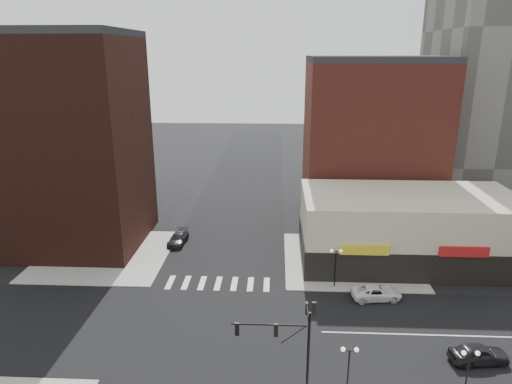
{
  "coord_description": "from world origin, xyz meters",
  "views": [
    {
      "loc": [
        5.93,
        -34.5,
        23.35
      ],
      "look_at": [
        4.01,
        5.45,
        11.0
      ],
      "focal_mm": 32.0,
      "sensor_mm": 36.0,
      "label": 1
    }
  ],
  "objects_px": {
    "street_lamp_ne": "(336,258)",
    "dark_sedan_east": "(479,354)",
    "white_suv": "(376,292)",
    "dark_sedan_north": "(178,238)",
    "traffic_signal": "(294,336)",
    "street_lamp_se_a": "(349,360)",
    "street_lamp_se_b": "(469,364)"
  },
  "relations": [
    {
      "from": "street_lamp_ne",
      "to": "dark_sedan_east",
      "type": "xyz_separation_m",
      "value": [
        9.87,
        -11.44,
        -2.52
      ]
    },
    {
      "from": "white_suv",
      "to": "dark_sedan_north",
      "type": "xyz_separation_m",
      "value": [
        -22.36,
        12.53,
        0.0
      ]
    },
    {
      "from": "traffic_signal",
      "to": "street_lamp_se_a",
      "type": "xyz_separation_m",
      "value": [
        3.76,
        -0.17,
        -1.67
      ]
    },
    {
      "from": "street_lamp_se_a",
      "to": "street_lamp_ne",
      "type": "xyz_separation_m",
      "value": [
        1.0,
        16.0,
        0.0
      ]
    },
    {
      "from": "traffic_signal",
      "to": "white_suv",
      "type": "height_order",
      "value": "traffic_signal"
    },
    {
      "from": "street_lamp_se_a",
      "to": "street_lamp_se_b",
      "type": "distance_m",
      "value": 8.0
    },
    {
      "from": "street_lamp_ne",
      "to": "dark_sedan_east",
      "type": "distance_m",
      "value": 15.32
    },
    {
      "from": "traffic_signal",
      "to": "street_lamp_ne",
      "type": "xyz_separation_m",
      "value": [
        4.76,
        15.83,
        -1.67
      ]
    },
    {
      "from": "dark_sedan_east",
      "to": "dark_sedan_north",
      "type": "bearing_deg",
      "value": 45.16
    },
    {
      "from": "street_lamp_se_b",
      "to": "dark_sedan_east",
      "type": "height_order",
      "value": "street_lamp_se_b"
    },
    {
      "from": "street_lamp_ne",
      "to": "street_lamp_se_a",
      "type": "bearing_deg",
      "value": -93.58
    },
    {
      "from": "street_lamp_se_a",
      "to": "street_lamp_ne",
      "type": "height_order",
      "value": "same"
    },
    {
      "from": "traffic_signal",
      "to": "street_lamp_se_b",
      "type": "xyz_separation_m",
      "value": [
        11.76,
        -0.17,
        -1.67
      ]
    },
    {
      "from": "traffic_signal",
      "to": "dark_sedan_east",
      "type": "xyz_separation_m",
      "value": [
        14.63,
        4.39,
        -4.19
      ]
    },
    {
      "from": "dark_sedan_north",
      "to": "dark_sedan_east",
      "type": "bearing_deg",
      "value": -33.19
    },
    {
      "from": "street_lamp_se_b",
      "to": "white_suv",
      "type": "height_order",
      "value": "street_lamp_se_b"
    },
    {
      "from": "traffic_signal",
      "to": "street_lamp_se_a",
      "type": "distance_m",
      "value": 4.12
    },
    {
      "from": "street_lamp_ne",
      "to": "white_suv",
      "type": "height_order",
      "value": "street_lamp_ne"
    },
    {
      "from": "street_lamp_ne",
      "to": "dark_sedan_north",
      "type": "bearing_deg",
      "value": 150.56
    },
    {
      "from": "street_lamp_se_a",
      "to": "dark_sedan_north",
      "type": "relative_size",
      "value": 0.88
    },
    {
      "from": "traffic_signal",
      "to": "dark_sedan_north",
      "type": "height_order",
      "value": "traffic_signal"
    },
    {
      "from": "traffic_signal",
      "to": "dark_sedan_east",
      "type": "relative_size",
      "value": 1.71
    },
    {
      "from": "street_lamp_se_a",
      "to": "white_suv",
      "type": "height_order",
      "value": "street_lamp_se_a"
    },
    {
      "from": "traffic_signal",
      "to": "street_lamp_se_a",
      "type": "height_order",
      "value": "traffic_signal"
    },
    {
      "from": "street_lamp_se_b",
      "to": "dark_sedan_east",
      "type": "xyz_separation_m",
      "value": [
        2.87,
        4.56,
        -2.52
      ]
    },
    {
      "from": "white_suv",
      "to": "dark_sedan_north",
      "type": "relative_size",
      "value": 1.04
    },
    {
      "from": "street_lamp_se_b",
      "to": "street_lamp_ne",
      "type": "xyz_separation_m",
      "value": [
        -7.0,
        16.0,
        0.0
      ]
    },
    {
      "from": "traffic_signal",
      "to": "dark_sedan_east",
      "type": "bearing_deg",
      "value": 16.7
    },
    {
      "from": "traffic_signal",
      "to": "dark_sedan_north",
      "type": "relative_size",
      "value": 1.65
    },
    {
      "from": "street_lamp_ne",
      "to": "white_suv",
      "type": "relative_size",
      "value": 0.85
    },
    {
      "from": "white_suv",
      "to": "dark_sedan_north",
      "type": "bearing_deg",
      "value": 53.79
    },
    {
      "from": "street_lamp_ne",
      "to": "street_lamp_se_b",
      "type": "bearing_deg",
      "value": -66.37
    }
  ]
}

